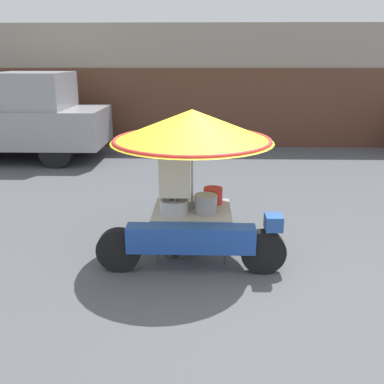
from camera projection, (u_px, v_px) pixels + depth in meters
The scene contains 5 objects.
ground_plane at pixel (235, 280), 5.03m from camera, with size 36.00×36.00×0.00m, color #4C4F54.
shopfront_building at pixel (217, 85), 12.95m from camera, with size 28.00×2.06×3.39m.
vendor_motorcycle_cart at pixel (192, 143), 5.30m from camera, with size 2.28×2.04×1.89m.
vendor_person at pixel (175, 187), 5.35m from camera, with size 0.38×0.23×1.69m.
pickup_truck at pixel (10, 119), 10.65m from camera, with size 4.98×1.92×2.15m.
Camera 1 is at (-0.38, -4.50, 2.51)m, focal length 40.00 mm.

